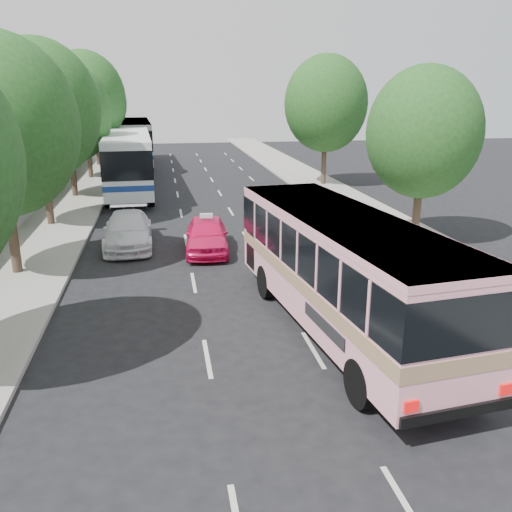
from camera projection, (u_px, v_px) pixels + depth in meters
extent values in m
plane|color=black|center=(264.00, 323.00, 16.55)|extent=(120.00, 120.00, 0.00)
cube|color=#9E998E|center=(73.00, 202.00, 34.00)|extent=(4.00, 90.00, 0.15)
cube|color=#9E998E|center=(333.00, 194.00, 36.76)|extent=(4.00, 90.00, 0.12)
cube|color=#9E998E|center=(41.00, 190.00, 33.46)|extent=(0.30, 90.00, 1.50)
cylinder|color=#38281E|center=(12.00, 230.00, 20.30)|extent=(0.36, 0.36, 3.61)
sphere|color=#214619|center=(3.00, 92.00, 18.63)|extent=(3.71, 3.71, 3.71)
cylinder|color=#38281E|center=(48.00, 190.00, 27.78)|extent=(0.36, 0.36, 3.80)
ellipsoid|color=#214619|center=(38.00, 110.00, 26.61)|extent=(6.00, 6.00, 6.90)
sphere|color=#214619|center=(43.00, 84.00, 26.04)|extent=(3.90, 3.90, 3.90)
cylinder|color=#38281E|center=(73.00, 171.00, 35.38)|extent=(0.36, 0.36, 3.50)
ellipsoid|color=#214619|center=(67.00, 113.00, 34.30)|extent=(5.52, 5.52, 6.35)
sphere|color=#214619|center=(71.00, 95.00, 33.76)|extent=(3.59, 3.59, 3.59)
cylinder|color=#38281E|center=(89.00, 154.00, 42.86)|extent=(0.36, 0.36, 3.99)
ellipsoid|color=#214619|center=(84.00, 99.00, 41.63)|extent=(6.30, 6.30, 7.24)
sphere|color=#214619|center=(88.00, 81.00, 41.04)|extent=(4.09, 4.09, 4.09)
cylinder|color=#38281E|center=(97.00, 146.00, 50.40)|extent=(0.36, 0.36, 3.72)
ellipsoid|color=#214619|center=(94.00, 102.00, 49.25)|extent=(5.88, 5.88, 6.76)
sphere|color=#214619|center=(97.00, 89.00, 48.69)|extent=(3.82, 3.82, 3.82)
cylinder|color=#38281E|center=(417.00, 208.00, 25.03)|extent=(0.36, 0.36, 3.23)
ellipsoid|color=#214619|center=(424.00, 133.00, 24.03)|extent=(5.10, 5.10, 5.87)
sphere|color=#214619|center=(438.00, 109.00, 23.52)|extent=(3.32, 3.31, 3.31)
cylinder|color=#38281E|center=(324.00, 160.00, 40.07)|extent=(0.36, 0.36, 3.80)
ellipsoid|color=#214619|center=(326.00, 104.00, 38.90)|extent=(6.00, 6.00, 6.90)
sphere|color=#214619|center=(333.00, 86.00, 38.33)|extent=(3.90, 3.90, 3.90)
cube|color=#FCA3B2|center=(342.00, 267.00, 15.34)|extent=(4.00, 11.14, 2.92)
cube|color=#9E7A59|center=(341.00, 278.00, 15.44)|extent=(4.04, 11.17, 0.38)
cube|color=black|center=(343.00, 248.00, 15.18)|extent=(4.05, 11.18, 1.20)
cube|color=#FCA3B2|center=(344.00, 219.00, 14.94)|extent=(4.02, 11.16, 0.17)
cylinder|color=black|center=(266.00, 282.00, 18.43)|extent=(0.46, 1.16, 1.13)
cylinder|color=black|center=(332.00, 275.00, 19.09)|extent=(0.46, 1.16, 1.13)
cylinder|color=black|center=(361.00, 383.00, 12.04)|extent=(0.46, 1.16, 1.13)
cylinder|color=black|center=(454.00, 368.00, 12.70)|extent=(0.46, 1.16, 1.13)
imported|color=#EF145A|center=(207.00, 235.00, 23.66)|extent=(2.14, 4.62, 1.53)
imported|color=white|center=(128.00, 230.00, 24.48)|extent=(2.23, 5.21, 1.50)
cube|color=white|center=(129.00, 159.00, 36.71)|extent=(3.40, 13.52, 3.41)
cube|color=black|center=(128.00, 153.00, 36.59)|extent=(3.45, 13.55, 1.68)
cube|color=navy|center=(130.00, 172.00, 36.96)|extent=(3.44, 13.54, 0.34)
cube|color=white|center=(127.00, 135.00, 36.23)|extent=(3.42, 13.54, 0.16)
cylinder|color=black|center=(113.00, 176.00, 40.92)|extent=(0.41, 1.24, 1.23)
cylinder|color=black|center=(148.00, 175.00, 41.44)|extent=(0.41, 1.24, 1.23)
cylinder|color=black|center=(108.00, 198.00, 32.56)|extent=(0.41, 1.24, 1.23)
cylinder|color=black|center=(151.00, 196.00, 33.07)|extent=(0.41, 1.24, 1.23)
cube|color=silver|center=(134.00, 140.00, 50.62)|extent=(3.59, 13.87, 3.49)
cube|color=black|center=(134.00, 135.00, 50.49)|extent=(3.64, 13.90, 1.72)
cube|color=navy|center=(135.00, 149.00, 50.88)|extent=(3.63, 13.89, 0.34)
cube|color=silver|center=(133.00, 122.00, 50.13)|extent=(3.61, 13.89, 0.16)
cylinder|color=black|center=(122.00, 154.00, 54.92)|extent=(0.43, 1.28, 1.26)
cylinder|color=black|center=(148.00, 153.00, 55.46)|extent=(0.43, 1.28, 1.26)
cylinder|color=black|center=(120.00, 166.00, 46.37)|extent=(0.43, 1.28, 1.26)
cylinder|color=black|center=(151.00, 165.00, 46.91)|extent=(0.43, 1.28, 1.26)
cube|color=silver|center=(206.00, 216.00, 23.41)|extent=(0.56, 0.22, 0.18)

